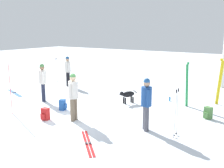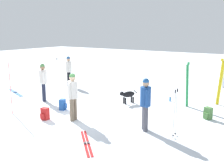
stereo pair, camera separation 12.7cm
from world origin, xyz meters
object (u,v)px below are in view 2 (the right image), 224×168
at_px(ski_pair_planted_0, 10,88).
at_px(backpack_2, 63,105).
at_px(ski_pair_lying_0, 86,143).
at_px(ski_poles_1, 175,112).
at_px(backpack_1, 45,114).
at_px(ski_pair_planted_1, 187,85).
at_px(ski_pair_lying_1, 16,93).
at_px(water_bottle_0, 170,99).
at_px(ski_poles_0, 58,70).
at_px(backpack_0, 208,113).
at_px(dog, 128,95).
at_px(ski_pair_planted_2, 220,82).
at_px(person_3, 43,80).
at_px(person_2, 73,94).
at_px(person_0, 69,69).
at_px(person_1, 145,101).

distance_m(ski_pair_planted_0, backpack_2, 2.10).
bearing_deg(ski_pair_planted_0, ski_pair_lying_0, -7.31).
height_order(ski_poles_1, backpack_1, ski_poles_1).
bearing_deg(backpack_2, ski_pair_planted_1, 38.78).
relative_size(ski_pair_lying_1, backpack_1, 4.29).
xyz_separation_m(ski_pair_planted_1, water_bottle_0, (-0.87, 0.42, -0.84)).
bearing_deg(backpack_2, ski_poles_0, 137.31).
xyz_separation_m(ski_poles_1, backpack_0, (0.43, 2.24, -0.58)).
height_order(dog, ski_pair_planted_1, ski_pair_planted_1).
xyz_separation_m(ski_poles_0, backpack_0, (9.35, -1.71, -0.60)).
bearing_deg(ski_pair_lying_0, ski_pair_planted_1, 76.92).
bearing_deg(backpack_1, ski_pair_planted_2, 49.00).
height_order(person_3, dog, person_3).
bearing_deg(ski_pair_planted_2, ski_poles_1, -94.41).
bearing_deg(ski_pair_lying_1, person_2, -14.97).
height_order(ski_poles_1, backpack_2, ski_poles_1).
bearing_deg(ski_pair_lying_0, ski_pair_lying_1, 158.89).
bearing_deg(ski_pair_lying_1, backpack_0, 8.60).
bearing_deg(ski_pair_planted_0, ski_pair_lying_1, 142.00).
height_order(person_0, ski_pair_planted_2, ski_pair_planted_2).
xyz_separation_m(person_3, backpack_0, (6.86, 1.63, -0.77)).
distance_m(ski_pair_planted_0, backpack_0, 7.48).
height_order(ski_pair_planted_2, ski_poles_0, ski_pair_planted_2).
xyz_separation_m(person_3, dog, (3.38, 1.77, -0.59)).
distance_m(backpack_2, water_bottle_0, 4.82).
bearing_deg(backpack_2, ski_pair_planted_0, -134.23).
xyz_separation_m(dog, ski_pair_planted_1, (2.31, 0.95, 0.55)).
bearing_deg(person_3, ski_pair_planted_2, 29.39).
bearing_deg(person_0, ski_pair_planted_0, -72.15).
xyz_separation_m(person_0, backpack_1, (3.24, -4.74, -0.77)).
height_order(ski_poles_0, backpack_1, ski_poles_0).
xyz_separation_m(ski_pair_planted_1, ski_poles_0, (-8.19, 0.61, -0.13)).
xyz_separation_m(dog, ski_pair_lying_0, (1.11, -4.22, -0.38)).
xyz_separation_m(ski_poles_1, water_bottle_0, (-1.61, 3.75, -0.70)).
bearing_deg(ski_pair_planted_1, person_2, -125.79).
distance_m(ski_pair_planted_1, ski_pair_lying_0, 5.39).
relative_size(person_1, water_bottle_0, 8.27).
distance_m(ski_pair_planted_2, ski_poles_1, 4.44).
relative_size(person_2, ski_pair_planted_2, 0.85).
xyz_separation_m(backpack_0, backpack_2, (-5.19, -2.14, 0.00)).
height_order(ski_pair_planted_2, ski_pair_lying_1, ski_pair_planted_2).
xyz_separation_m(person_0, person_3, (1.28, -3.02, 0.00)).
xyz_separation_m(ski_pair_planted_1, backpack_2, (-4.02, -3.23, -0.73)).
distance_m(person_3, ski_pair_planted_2, 7.77).
distance_m(person_1, ski_pair_planted_0, 5.29).
bearing_deg(person_2, ski_pair_planted_0, -164.35).
distance_m(person_1, ski_pair_planted_1, 3.35).
height_order(ski_pair_planted_0, backpack_1, ski_pair_planted_0).
height_order(person_3, water_bottle_0, person_3).
relative_size(person_2, ski_pair_lying_1, 0.91).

